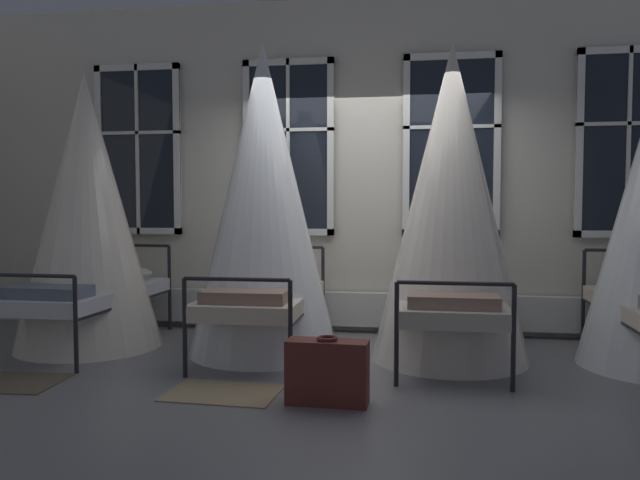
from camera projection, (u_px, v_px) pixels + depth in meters
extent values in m
plane|color=slate|center=(359.00, 354.00, 5.75)|extent=(20.75, 20.75, 0.00)
cube|color=beige|center=(369.00, 166.00, 6.71)|extent=(9.77, 0.10, 3.55)
cube|color=black|center=(138.00, 150.00, 6.99)|extent=(0.99, 0.02, 1.88)
cube|color=silver|center=(139.00, 231.00, 7.04)|extent=(0.99, 0.06, 0.07)
cube|color=silver|center=(137.00, 68.00, 6.94)|extent=(0.99, 0.06, 0.07)
cube|color=silver|center=(100.00, 150.00, 7.06)|extent=(0.07, 0.06, 1.88)
cube|color=silver|center=(177.00, 149.00, 6.92)|extent=(0.07, 0.06, 1.88)
cube|color=silver|center=(138.00, 150.00, 6.99)|extent=(0.04, 0.06, 1.88)
cube|color=silver|center=(138.00, 133.00, 6.98)|extent=(0.99, 0.06, 0.04)
cube|color=black|center=(288.00, 148.00, 6.73)|extent=(0.99, 0.02, 1.88)
cube|color=silver|center=(289.00, 232.00, 6.78)|extent=(0.99, 0.06, 0.07)
cube|color=silver|center=(288.00, 62.00, 6.67)|extent=(0.99, 0.06, 0.07)
cube|color=silver|center=(247.00, 148.00, 6.80)|extent=(0.07, 0.06, 1.88)
cube|color=silver|center=(331.00, 147.00, 6.65)|extent=(0.07, 0.06, 1.88)
cube|color=silver|center=(288.00, 148.00, 6.73)|extent=(0.04, 0.06, 1.88)
cube|color=silver|center=(288.00, 130.00, 6.71)|extent=(0.99, 0.06, 0.04)
cube|color=black|center=(451.00, 145.00, 6.46)|extent=(0.99, 0.02, 1.88)
cube|color=silver|center=(450.00, 233.00, 6.51)|extent=(0.99, 0.06, 0.07)
cube|color=silver|center=(452.00, 56.00, 6.41)|extent=(0.99, 0.06, 0.07)
cube|color=silver|center=(406.00, 146.00, 6.53)|extent=(0.07, 0.06, 1.88)
cube|color=silver|center=(497.00, 145.00, 6.39)|extent=(0.07, 0.06, 1.88)
cube|color=silver|center=(451.00, 145.00, 6.46)|extent=(0.04, 0.06, 1.88)
cube|color=silver|center=(451.00, 127.00, 6.45)|extent=(0.99, 0.06, 0.04)
cube|color=black|center=(628.00, 143.00, 6.19)|extent=(0.99, 0.02, 1.88)
cube|color=silver|center=(626.00, 234.00, 6.24)|extent=(0.99, 0.06, 0.07)
cube|color=silver|center=(631.00, 50.00, 6.14)|extent=(0.99, 0.06, 0.07)
cube|color=silver|center=(579.00, 143.00, 6.26)|extent=(0.07, 0.06, 1.88)
cube|color=silver|center=(628.00, 143.00, 6.19)|extent=(0.04, 0.06, 1.88)
cube|color=silver|center=(629.00, 124.00, 6.18)|extent=(0.99, 0.06, 0.04)
cube|color=silver|center=(367.00, 309.00, 6.67)|extent=(5.74, 0.10, 0.36)
cylinder|color=black|center=(98.00, 286.00, 6.99)|extent=(0.04, 0.04, 0.92)
cylinder|color=black|center=(170.00, 288.00, 6.84)|extent=(0.04, 0.04, 0.92)
cylinder|color=black|center=(76.00, 325.00, 5.06)|extent=(0.04, 0.04, 0.79)
cylinder|color=black|center=(49.00, 300.00, 6.10)|extent=(0.08, 1.81, 0.03)
cylinder|color=black|center=(130.00, 303.00, 5.95)|extent=(0.08, 1.81, 0.03)
cylinder|color=black|center=(133.00, 245.00, 6.89)|extent=(0.85, 0.06, 0.03)
cylinder|color=black|center=(27.00, 275.00, 5.12)|extent=(0.85, 0.06, 0.03)
cube|color=silver|center=(89.00, 295.00, 6.02)|extent=(0.92, 1.85, 0.13)
ellipsoid|color=#B7B2A3|center=(123.00, 273.00, 6.67)|extent=(0.66, 0.42, 0.14)
cube|color=slate|center=(47.00, 292.00, 5.38)|extent=(0.70, 0.38, 0.10)
cone|color=silver|center=(87.00, 211.00, 5.98)|extent=(1.37, 1.37, 2.61)
cylinder|color=black|center=(245.00, 289.00, 6.72)|extent=(0.04, 0.04, 0.92)
cylinder|color=black|center=(323.00, 291.00, 6.60)|extent=(0.04, 0.04, 0.92)
cylinder|color=black|center=(185.00, 328.00, 4.93)|extent=(0.04, 0.04, 0.79)
cylinder|color=black|center=(290.00, 331.00, 4.81)|extent=(0.04, 0.04, 0.79)
cylinder|color=black|center=(219.00, 305.00, 5.83)|extent=(0.06, 1.81, 0.03)
cylinder|color=black|center=(309.00, 307.00, 5.71)|extent=(0.06, 1.81, 0.03)
cylinder|color=black|center=(283.00, 247.00, 6.63)|extent=(0.85, 0.04, 0.03)
cylinder|color=black|center=(236.00, 279.00, 4.85)|extent=(0.85, 0.04, 0.03)
cube|color=beige|center=(264.00, 299.00, 5.76)|extent=(0.89, 1.84, 0.13)
ellipsoid|color=beige|center=(279.00, 276.00, 6.41)|extent=(0.65, 0.41, 0.14)
cube|color=gray|center=(245.00, 296.00, 5.12)|extent=(0.70, 0.37, 0.10)
cone|color=white|center=(263.00, 199.00, 5.71)|extent=(1.37, 1.37, 2.83)
cylinder|color=black|center=(405.00, 292.00, 6.48)|extent=(0.04, 0.04, 0.92)
cylinder|color=black|center=(489.00, 294.00, 6.34)|extent=(0.04, 0.04, 0.92)
cylinder|color=black|center=(396.00, 334.00, 4.70)|extent=(0.04, 0.04, 0.79)
cylinder|color=black|center=(514.00, 338.00, 4.56)|extent=(0.04, 0.04, 0.79)
cylinder|color=black|center=(401.00, 309.00, 5.59)|extent=(0.05, 1.81, 0.03)
cylinder|color=black|center=(499.00, 312.00, 5.45)|extent=(0.05, 1.81, 0.03)
cylinder|color=black|center=(447.00, 249.00, 6.38)|extent=(0.85, 0.04, 0.03)
cylinder|color=black|center=(455.00, 283.00, 4.61)|extent=(0.85, 0.04, 0.03)
cube|color=#B7B2A3|center=(450.00, 303.00, 5.51)|extent=(0.89, 1.84, 0.13)
ellipsoid|color=silver|center=(447.00, 279.00, 6.16)|extent=(0.65, 0.41, 0.14)
cube|color=gray|center=(453.00, 301.00, 4.87)|extent=(0.70, 0.37, 0.10)
cone|color=silver|center=(451.00, 203.00, 5.46)|extent=(1.37, 1.37, 2.77)
cylinder|color=black|center=(583.00, 296.00, 6.21)|extent=(0.04, 0.04, 0.92)
cylinder|color=black|center=(609.00, 314.00, 5.32)|extent=(0.06, 1.81, 0.03)
cylinder|color=black|center=(630.00, 251.00, 6.12)|extent=(0.85, 0.04, 0.03)
ellipsoid|color=silver|center=(638.00, 282.00, 5.89)|extent=(0.65, 0.41, 0.14)
cube|color=brown|center=(8.00, 382.00, 4.81)|extent=(0.83, 0.60, 0.01)
cube|color=#8E7A5B|center=(223.00, 393.00, 4.54)|extent=(0.82, 0.59, 0.01)
cube|color=#5B231E|center=(327.00, 372.00, 4.29)|extent=(0.57, 0.22, 0.44)
cube|color=tan|center=(330.00, 368.00, 4.39)|extent=(0.50, 0.03, 0.03)
torus|color=#5B231E|center=(327.00, 338.00, 4.27)|extent=(0.15, 0.15, 0.02)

